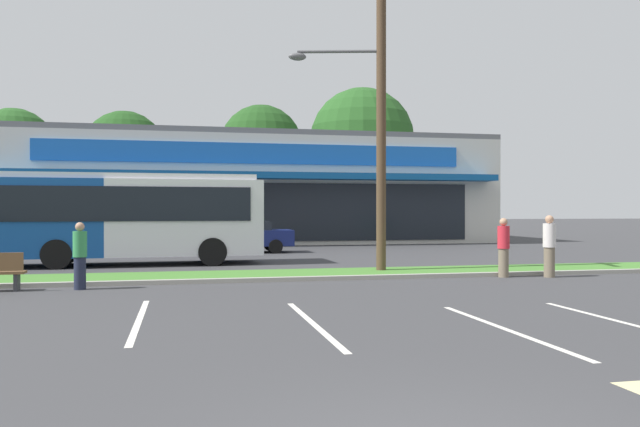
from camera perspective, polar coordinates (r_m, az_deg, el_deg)
The scene contains 17 objects.
grass_median at distance 18.77m, azimuth -5.99°, elevation -5.55°, with size 56.00×2.20×0.12m, color #427A2D.
curb_lip at distance 17.56m, azimuth -5.55°, elevation -5.95°, with size 56.00×0.24×0.12m, color #99968C.
parking_stripe_0 at distance 12.04m, azimuth -15.93°, elevation -9.14°, with size 0.12×4.80×0.01m, color silver.
parking_stripe_1 at distance 11.20m, azimuth -0.62°, elevation -9.84°, with size 0.12×4.80×0.01m, color silver.
parking_stripe_2 at distance 11.13m, azimuth 16.31°, elevation -9.92°, with size 0.12×4.80×0.01m, color silver.
parking_stripe_3 at distance 12.46m, azimuth 25.74°, elevation -8.84°, with size 0.12×4.80×0.01m, color silver.
storefront_building at distance 41.10m, azimuth -6.60°, elevation 2.09°, with size 29.00×13.98×6.48m.
tree_left at distance 52.86m, azimuth -25.78°, elevation 5.35°, with size 5.88×5.88×9.59m.
tree_mid_left at distance 47.73m, azimuth -17.14°, elevation 5.34°, with size 5.79×5.79×9.07m.
tree_mid at distance 48.45m, azimuth -5.30°, elevation 6.06°, with size 6.18×6.18×9.93m.
tree_mid_right at distance 50.33m, azimuth 3.80°, elevation 6.58°, with size 8.21×8.21×11.57m.
utility_pole at distance 19.96m, azimuth 5.08°, elevation 9.41°, with size 3.16×2.36×9.57m.
city_bus at distance 23.86m, azimuth -20.01°, elevation -0.21°, with size 12.20×2.94×3.25m.
car_1 at distance 29.48m, azimuth -6.90°, elevation -2.04°, with size 4.57×1.91×1.45m.
pedestrian_near_bench at distance 19.42m, azimuth 16.16°, elevation -2.95°, with size 0.35×0.35×1.74m.
pedestrian_by_pole at distance 16.88m, azimuth -20.76°, elevation -3.57°, with size 0.34×0.34×1.67m.
pedestrian_mid at distance 19.83m, azimuth 19.91°, elevation -2.77°, with size 0.37×0.37×1.82m.
Camera 1 is at (-2.05, -4.56, 1.98)m, focal length 35.63 mm.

